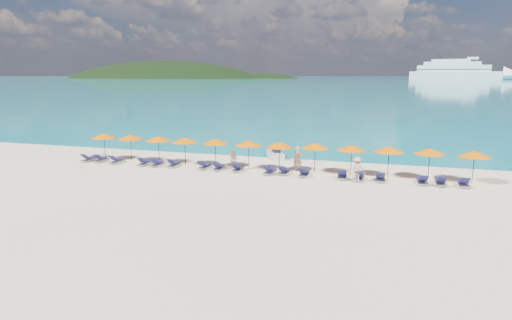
# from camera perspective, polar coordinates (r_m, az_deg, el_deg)

# --- Properties ---
(ground) EXTENTS (1400.00, 1400.00, 0.00)m
(ground) POSITION_cam_1_polar(r_m,az_deg,el_deg) (27.91, -1.75, -3.59)
(ground) COLOR beige
(sea) EXTENTS (1600.00, 1300.00, 0.01)m
(sea) POSITION_cam_1_polar(r_m,az_deg,el_deg) (685.67, 16.07, 10.46)
(sea) COLOR #1FA9B2
(sea) RESTS_ON ground
(headland_main) EXTENTS (374.00, 242.00, 126.50)m
(headland_main) POSITION_cam_1_polar(r_m,az_deg,el_deg) (645.82, -12.17, 7.24)
(headland_main) COLOR black
(headland_main) RESTS_ON ground
(headland_small) EXTENTS (162.00, 126.00, 85.50)m
(headland_small) POSITION_cam_1_polar(r_m,az_deg,el_deg) (608.11, 1.37, 7.52)
(headland_small) COLOR black
(headland_small) RESTS_ON ground
(cruise_ship) EXTENTS (123.66, 44.04, 34.04)m
(cruise_ship) POSITION_cam_1_polar(r_m,az_deg,el_deg) (579.21, 26.07, 10.52)
(cruise_ship) COLOR white
(cruise_ship) RESTS_ON ground
(jetski) EXTENTS (2.07, 2.66, 0.90)m
(jetski) POSITION_cam_1_polar(r_m,az_deg,el_deg) (37.05, 2.61, 0.77)
(jetski) COLOR silver
(jetski) RESTS_ON ground
(beachgoer_a) EXTENTS (0.71, 0.48, 1.91)m
(beachgoer_a) POSITION_cam_1_polar(r_m,az_deg,el_deg) (32.27, 5.57, 0.17)
(beachgoer_a) COLOR tan
(beachgoer_a) RESTS_ON ground
(beachgoer_b) EXTENTS (0.86, 0.62, 1.60)m
(beachgoer_b) POSITION_cam_1_polar(r_m,az_deg,el_deg) (32.53, -3.06, 0.03)
(beachgoer_b) COLOR tan
(beachgoer_b) RESTS_ON ground
(beachgoer_c) EXTENTS (1.21, 0.78, 1.73)m
(beachgoer_c) POSITION_cam_1_polar(r_m,az_deg,el_deg) (29.83, 13.32, -1.21)
(beachgoer_c) COLOR tan
(beachgoer_c) RESTS_ON ground
(umbrella_0) EXTENTS (2.10, 2.10, 2.28)m
(umbrella_0) POSITION_cam_1_polar(r_m,az_deg,el_deg) (38.85, -19.62, 3.07)
(umbrella_0) COLOR black
(umbrella_0) RESTS_ON ground
(umbrella_1) EXTENTS (2.10, 2.10, 2.28)m
(umbrella_1) POSITION_cam_1_polar(r_m,az_deg,el_deg) (37.37, -16.41, 2.96)
(umbrella_1) COLOR black
(umbrella_1) RESTS_ON ground
(umbrella_2) EXTENTS (2.10, 2.10, 2.28)m
(umbrella_2) POSITION_cam_1_polar(r_m,az_deg,el_deg) (35.95, -12.89, 2.82)
(umbrella_2) COLOR black
(umbrella_2) RESTS_ON ground
(umbrella_3) EXTENTS (2.10, 2.10, 2.28)m
(umbrella_3) POSITION_cam_1_polar(r_m,az_deg,el_deg) (34.74, -9.48, 2.66)
(umbrella_3) COLOR black
(umbrella_3) RESTS_ON ground
(umbrella_4) EXTENTS (2.10, 2.10, 2.28)m
(umbrella_4) POSITION_cam_1_polar(r_m,az_deg,el_deg) (33.80, -5.44, 2.52)
(umbrella_4) COLOR black
(umbrella_4) RESTS_ON ground
(umbrella_5) EXTENTS (2.10, 2.10, 2.28)m
(umbrella_5) POSITION_cam_1_polar(r_m,az_deg,el_deg) (32.78, -0.99, 2.29)
(umbrella_5) COLOR black
(umbrella_5) RESTS_ON ground
(umbrella_6) EXTENTS (2.10, 2.10, 2.28)m
(umbrella_6) POSITION_cam_1_polar(r_m,az_deg,el_deg) (32.10, 3.18, 2.07)
(umbrella_6) COLOR black
(umbrella_6) RESTS_ON ground
(umbrella_7) EXTENTS (2.10, 2.10, 2.28)m
(umbrella_7) POSITION_cam_1_polar(r_m,az_deg,el_deg) (31.87, 7.91, 1.92)
(umbrella_7) COLOR black
(umbrella_7) RESTS_ON ground
(umbrella_8) EXTENTS (2.10, 2.10, 2.28)m
(umbrella_8) POSITION_cam_1_polar(r_m,az_deg,el_deg) (31.47, 12.65, 1.62)
(umbrella_8) COLOR black
(umbrella_8) RESTS_ON ground
(umbrella_9) EXTENTS (2.10, 2.10, 2.28)m
(umbrella_9) POSITION_cam_1_polar(r_m,az_deg,el_deg) (31.49, 17.32, 1.38)
(umbrella_9) COLOR black
(umbrella_9) RESTS_ON ground
(umbrella_10) EXTENTS (2.10, 2.10, 2.28)m
(umbrella_10) POSITION_cam_1_polar(r_m,az_deg,el_deg) (31.63, 22.19, 1.09)
(umbrella_10) COLOR black
(umbrella_10) RESTS_ON ground
(umbrella_11) EXTENTS (2.10, 2.10, 2.28)m
(umbrella_11) POSITION_cam_1_polar(r_m,az_deg,el_deg) (31.82, 27.15, 0.73)
(umbrella_11) COLOR black
(umbrella_11) RESTS_ON ground
(lounger_0) EXTENTS (0.65, 1.71, 0.66)m
(lounger_0) POSITION_cam_1_polar(r_m,az_deg,el_deg) (38.53, -21.40, 0.19)
(lounger_0) COLOR silver
(lounger_0) RESTS_ON ground
(lounger_1) EXTENTS (0.78, 1.75, 0.66)m
(lounger_1) POSITION_cam_1_polar(r_m,az_deg,el_deg) (37.98, -19.92, 0.14)
(lounger_1) COLOR silver
(lounger_1) RESTS_ON ground
(lounger_2) EXTENTS (0.63, 1.70, 0.66)m
(lounger_2) POSITION_cam_1_polar(r_m,az_deg,el_deg) (36.97, -18.05, -0.03)
(lounger_2) COLOR silver
(lounger_2) RESTS_ON ground
(lounger_3) EXTENTS (0.75, 1.74, 0.66)m
(lounger_3) POSITION_cam_1_polar(r_m,az_deg,el_deg) (35.57, -14.62, -0.27)
(lounger_3) COLOR silver
(lounger_3) RESTS_ON ground
(lounger_4) EXTENTS (0.73, 1.74, 0.66)m
(lounger_4) POSITION_cam_1_polar(r_m,az_deg,el_deg) (34.91, -13.03, -0.42)
(lounger_4) COLOR silver
(lounger_4) RESTS_ON ground
(lounger_5) EXTENTS (0.68, 1.72, 0.66)m
(lounger_5) POSITION_cam_1_polar(r_m,az_deg,el_deg) (34.44, -10.89, -0.49)
(lounger_5) COLOR silver
(lounger_5) RESTS_ON ground
(lounger_6) EXTENTS (0.71, 1.73, 0.66)m
(lounger_6) POSITION_cam_1_polar(r_m,az_deg,el_deg) (33.35, -6.82, -0.75)
(lounger_6) COLOR silver
(lounger_6) RESTS_ON ground
(lounger_7) EXTENTS (0.70, 1.73, 0.66)m
(lounger_7) POSITION_cam_1_polar(r_m,az_deg,el_deg) (32.80, -4.97, -0.92)
(lounger_7) COLOR silver
(lounger_7) RESTS_ON ground
(lounger_8) EXTENTS (0.75, 1.74, 0.66)m
(lounger_8) POSITION_cam_1_polar(r_m,az_deg,el_deg) (32.26, -2.46, -1.09)
(lounger_8) COLOR silver
(lounger_8) RESTS_ON ground
(lounger_9) EXTENTS (0.72, 1.73, 0.66)m
(lounger_9) POSITION_cam_1_polar(r_m,az_deg,el_deg) (31.43, 1.85, -1.43)
(lounger_9) COLOR silver
(lounger_9) RESTS_ON ground
(lounger_10) EXTENTS (0.72, 1.73, 0.66)m
(lounger_10) POSITION_cam_1_polar(r_m,az_deg,el_deg) (31.38, 3.81, -1.47)
(lounger_10) COLOR silver
(lounger_10) RESTS_ON ground
(lounger_11) EXTENTS (0.64, 1.71, 0.66)m
(lounger_11) POSITION_cam_1_polar(r_m,az_deg,el_deg) (30.90, 6.45, -1.72)
(lounger_11) COLOR silver
(lounger_11) RESTS_ON ground
(lounger_12) EXTENTS (0.77, 1.75, 0.66)m
(lounger_12) POSITION_cam_1_polar(r_m,az_deg,el_deg) (30.65, 11.43, -1.99)
(lounger_12) COLOR silver
(lounger_12) RESTS_ON ground
(lounger_13) EXTENTS (0.65, 1.71, 0.66)m
(lounger_13) POSITION_cam_1_polar(r_m,az_deg,el_deg) (30.44, 13.57, -2.18)
(lounger_13) COLOR silver
(lounger_13) RESTS_ON ground
(lounger_14) EXTENTS (0.67, 1.72, 0.66)m
(lounger_14) POSITION_cam_1_polar(r_m,az_deg,el_deg) (30.52, 16.26, -2.28)
(lounger_14) COLOR silver
(lounger_14) RESTS_ON ground
(lounger_15) EXTENTS (0.70, 1.73, 0.66)m
(lounger_15) POSITION_cam_1_polar(r_m,az_deg,el_deg) (30.67, 21.28, -2.55)
(lounger_15) COLOR silver
(lounger_15) RESTS_ON ground
(lounger_16) EXTENTS (0.63, 1.70, 0.66)m
(lounger_16) POSITION_cam_1_polar(r_m,az_deg,el_deg) (30.77, 23.40, -2.67)
(lounger_16) COLOR silver
(lounger_16) RESTS_ON ground
(lounger_17) EXTENTS (0.63, 1.71, 0.66)m
(lounger_17) POSITION_cam_1_polar(r_m,az_deg,el_deg) (31.07, 25.92, -2.76)
(lounger_17) COLOR silver
(lounger_17) RESTS_ON ground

